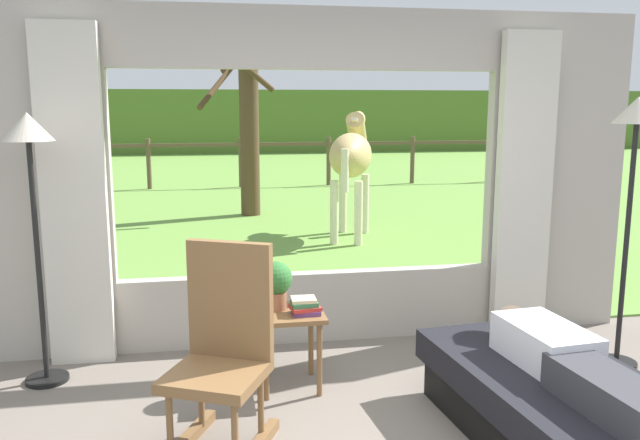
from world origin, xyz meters
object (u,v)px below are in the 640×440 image
(reclining_person, at_px, (564,359))
(side_table, at_px, (289,325))
(recliner_sofa, at_px, (555,408))
(floor_lamp_left, at_px, (31,167))
(rocking_chair, at_px, (223,350))
(floor_lamp_right, at_px, (634,151))
(potted_plant, at_px, (276,282))
(book_stack, at_px, (305,306))
(pasture_tree, at_px, (248,120))
(horse, at_px, (351,156))

(reclining_person, height_order, side_table, reclining_person)
(recliner_sofa, distance_m, floor_lamp_left, 3.47)
(rocking_chair, height_order, floor_lamp_right, floor_lamp_right)
(potted_plant, xyz_separation_m, book_stack, (0.17, -0.13, -0.13))
(book_stack, relative_size, pasture_tree, 0.06)
(recliner_sofa, bearing_deg, horse, 83.20)
(rocking_chair, height_order, book_stack, rocking_chair)
(potted_plant, bearing_deg, recliner_sofa, -37.06)
(potted_plant, height_order, floor_lamp_left, floor_lamp_left)
(rocking_chair, bearing_deg, recliner_sofa, 15.05)
(reclining_person, relative_size, potted_plant, 4.49)
(side_table, distance_m, book_stack, 0.18)
(pasture_tree, bearing_deg, floor_lamp_right, -72.46)
(reclining_person, xyz_separation_m, rocking_chair, (-1.77, 0.38, 0.02))
(side_table, xyz_separation_m, floor_lamp_right, (2.36, -0.05, 1.11))
(side_table, height_order, potted_plant, potted_plant)
(potted_plant, xyz_separation_m, horse, (1.54, 4.57, 0.45))
(recliner_sofa, distance_m, book_stack, 1.59)
(rocking_chair, distance_m, pasture_tree, 7.53)
(potted_plant, height_order, book_stack, potted_plant)
(rocking_chair, xyz_separation_m, book_stack, (0.54, 0.60, 0.02))
(potted_plant, relative_size, floor_lamp_right, 0.17)
(side_table, distance_m, floor_lamp_right, 2.61)
(book_stack, xyz_separation_m, floor_lamp_right, (2.27, 0.02, 0.96))
(side_table, bearing_deg, rocking_chair, -123.55)
(potted_plant, relative_size, floor_lamp_left, 0.18)
(reclining_person, xyz_separation_m, book_stack, (-1.23, 0.99, 0.05))
(rocking_chair, relative_size, book_stack, 5.46)
(floor_lamp_right, xyz_separation_m, pasture_tree, (-2.15, 6.81, 0.06))
(recliner_sofa, height_order, floor_lamp_left, floor_lamp_left)
(rocking_chair, bearing_deg, side_table, 82.16)
(recliner_sofa, height_order, horse, horse)
(book_stack, height_order, floor_lamp_left, floor_lamp_left)
(reclining_person, distance_m, rocking_chair, 1.81)
(side_table, xyz_separation_m, book_stack, (0.09, -0.07, 0.14))
(side_table, xyz_separation_m, pasture_tree, (0.21, 6.76, 1.17))
(rocking_chair, height_order, horse, horse)
(potted_plant, xyz_separation_m, floor_lamp_left, (-1.53, 0.31, 0.75))
(book_stack, relative_size, horse, 0.11)
(rocking_chair, distance_m, book_stack, 0.81)
(horse, distance_m, pasture_tree, 2.51)
(pasture_tree, bearing_deg, reclining_person, -81.86)
(book_stack, distance_m, horse, 4.92)
(recliner_sofa, xyz_separation_m, rocking_chair, (-1.77, 0.33, 0.33))
(reclining_person, bearing_deg, book_stack, 135.90)
(rocking_chair, distance_m, potted_plant, 0.83)
(rocking_chair, distance_m, floor_lamp_left, 1.80)
(book_stack, bearing_deg, horse, 73.74)
(potted_plant, relative_size, pasture_tree, 0.10)
(horse, bearing_deg, pasture_tree, 140.16)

